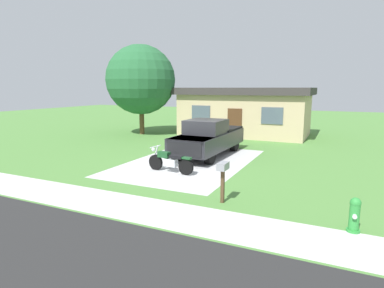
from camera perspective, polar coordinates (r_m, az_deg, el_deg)
The scene contains 9 objects.
ground_plane at distance 15.21m, azimuth -0.41°, elevation -3.23°, with size 80.00×80.00×0.00m, color #4E813B.
driveway_pad at distance 15.21m, azimuth -0.41°, elevation -3.22°, with size 5.24×8.32×0.01m, color #BABABA.
sidewalk_strip at distance 10.34m, azimuth -15.07°, elevation -9.98°, with size 36.00×1.80×0.01m, color beige.
motorcycle at distance 13.31m, azimuth -3.95°, elevation -3.08°, with size 2.21×0.70×1.09m.
pickup_truck at distance 16.61m, azimuth 3.11°, elevation 1.23°, with size 2.10×5.66×1.90m.
fire_hydrant at distance 8.86m, azimuth 27.01°, elevation -11.24°, with size 0.32×0.40×0.87m.
mailbox at distance 9.72m, azimuth 5.52°, elevation -4.93°, with size 0.26×0.48×1.26m.
shade_tree at distance 24.52m, azimuth -9.15°, elevation 11.24°, with size 5.14×5.14×6.65m.
neighbor_house at distance 24.45m, azimuth 9.44°, elevation 5.88°, with size 9.60×5.60×3.50m.
Camera 1 is at (6.37, -13.37, 3.47)m, focal length 29.87 mm.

